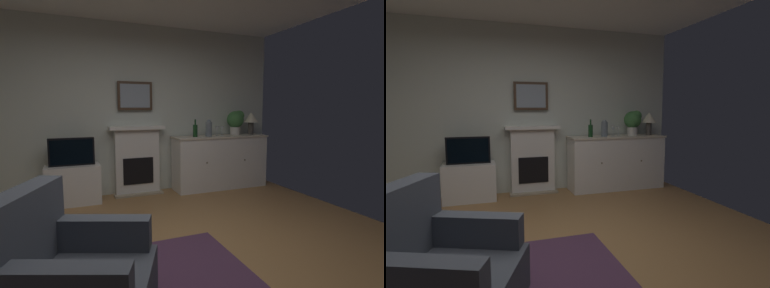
{
  "view_description": "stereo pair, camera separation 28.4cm",
  "coord_description": "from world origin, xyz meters",
  "views": [
    {
      "loc": [
        -0.88,
        -2.31,
        1.38
      ],
      "look_at": [
        0.36,
        0.65,
        1.0
      ],
      "focal_mm": 28.16,
      "sensor_mm": 36.0,
      "label": 1
    },
    {
      "loc": [
        -0.61,
        -2.41,
        1.38
      ],
      "look_at": [
        0.36,
        0.65,
        1.0
      ],
      "focal_mm": 28.16,
      "sensor_mm": 36.0,
      "label": 2
    }
  ],
  "objects": [
    {
      "name": "fireplace_unit",
      "position": [
        0.14,
        2.45,
        0.55
      ],
      "size": [
        0.87,
        0.3,
        1.1
      ],
      "color": "white",
      "rests_on": "ground_plane"
    },
    {
      "name": "wall_rear",
      "position": [
        0.0,
        2.58,
        1.35
      ],
      "size": [
        5.25,
        0.06,
        2.71
      ],
      "primitive_type": "cube",
      "color": "silver",
      "rests_on": "ground_plane"
    },
    {
      "name": "sideboard_cabinet",
      "position": [
        1.56,
        2.27,
        0.46
      ],
      "size": [
        1.66,
        0.49,
        0.91
      ],
      "color": "white",
      "rests_on": "ground_plane"
    },
    {
      "name": "potted_plant_small",
      "position": [
        1.9,
        2.32,
        1.17
      ],
      "size": [
        0.3,
        0.3,
        0.43
      ],
      "color": "beige",
      "rests_on": "sideboard_cabinet"
    },
    {
      "name": "table_lamp",
      "position": [
        2.18,
        2.27,
        1.19
      ],
      "size": [
        0.26,
        0.26,
        0.4
      ],
      "color": "#4C4742",
      "rests_on": "sideboard_cabinet"
    },
    {
      "name": "wine_glass_center",
      "position": [
        1.59,
        2.26,
        1.04
      ],
      "size": [
        0.07,
        0.07,
        0.16
      ],
      "color": "silver",
      "rests_on": "sideboard_cabinet"
    },
    {
      "name": "wine_glass_left",
      "position": [
        1.48,
        2.24,
        1.04
      ],
      "size": [
        0.07,
        0.07,
        0.16
      ],
      "color": "silver",
      "rests_on": "sideboard_cabinet"
    },
    {
      "name": "armchair",
      "position": [
        -0.9,
        -0.51,
        0.38
      ],
      "size": [
        1.04,
        1.01,
        0.92
      ],
      "color": "#474C56",
      "rests_on": "ground_plane"
    },
    {
      "name": "vase_decorative",
      "position": [
        1.32,
        2.22,
        1.05
      ],
      "size": [
        0.11,
        0.11,
        0.28
      ],
      "color": "slate",
      "rests_on": "sideboard_cabinet"
    },
    {
      "name": "wine_bottle",
      "position": [
        1.07,
        2.23,
        1.02
      ],
      "size": [
        0.08,
        0.08,
        0.29
      ],
      "color": "#193F1E",
      "rests_on": "sideboard_cabinet"
    },
    {
      "name": "framed_picture",
      "position": [
        0.14,
        2.5,
        1.58
      ],
      "size": [
        0.55,
        0.04,
        0.45
      ],
      "color": "#473323"
    },
    {
      "name": "ground_plane",
      "position": [
        0.0,
        0.0,
        -0.05
      ],
      "size": [
        5.25,
        5.22,
        0.1
      ],
      "primitive_type": "cube",
      "color": "#9E7042",
      "rests_on": "ground"
    },
    {
      "name": "tv_cabinet",
      "position": [
        -0.83,
        2.29,
        0.28
      ],
      "size": [
        0.75,
        0.42,
        0.57
      ],
      "color": "white",
      "rests_on": "ground_plane"
    },
    {
      "name": "tv_set",
      "position": [
        -0.83,
        2.27,
        0.77
      ],
      "size": [
        0.62,
        0.07,
        0.4
      ],
      "color": "black",
      "rests_on": "tv_cabinet"
    }
  ]
}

